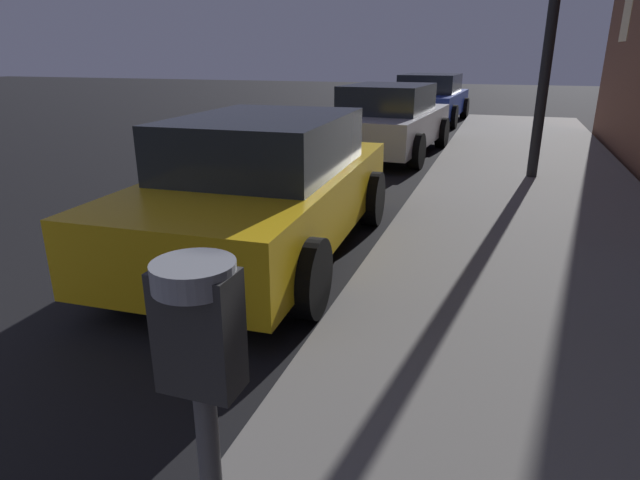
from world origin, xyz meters
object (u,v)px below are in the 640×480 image
(car_yellow_cab, at_px, (265,187))
(car_silver, at_px, (389,120))
(car_blue, at_px, (429,98))
(parking_meter, at_px, (204,398))

(car_yellow_cab, xyz_separation_m, car_silver, (-0.00, 6.18, -0.00))
(car_yellow_cab, height_order, car_blue, same)
(car_blue, bearing_deg, parking_meter, -84.12)
(car_silver, relative_size, car_blue, 0.97)
(car_yellow_cab, bearing_deg, car_silver, 90.02)
(car_silver, bearing_deg, parking_meter, -80.66)
(parking_meter, xyz_separation_m, car_yellow_cab, (-1.67, 3.97, -0.52))
(parking_meter, distance_m, car_blue, 16.28)
(parking_meter, bearing_deg, car_blue, 95.88)
(parking_meter, height_order, car_blue, parking_meter)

